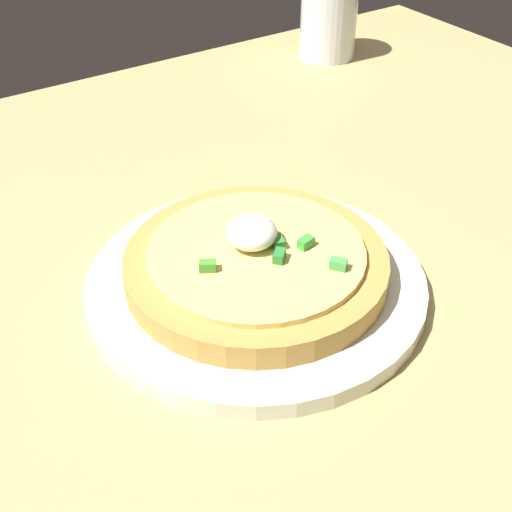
% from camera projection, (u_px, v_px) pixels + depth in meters
% --- Properties ---
extents(dining_table, '(1.20, 0.83, 0.03)m').
position_uv_depth(dining_table, '(222.00, 260.00, 0.63)').
color(dining_table, tan).
rests_on(dining_table, ground).
extents(plate, '(0.27, 0.27, 0.01)m').
position_uv_depth(plate, '(256.00, 283.00, 0.57)').
color(plate, silver).
rests_on(plate, dining_table).
extents(pizza, '(0.21, 0.21, 0.05)m').
position_uv_depth(pizza, '(256.00, 263.00, 0.56)').
color(pizza, '#BE9044').
rests_on(pizza, plate).
extents(cup_near, '(0.08, 0.08, 0.10)m').
position_uv_depth(cup_near, '(328.00, 22.00, 0.96)').
color(cup_near, silver).
rests_on(cup_near, dining_table).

